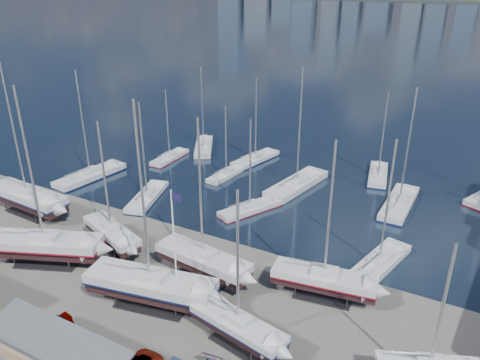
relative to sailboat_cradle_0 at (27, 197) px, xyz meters
The scene contains 23 objects.
ground 25.21m from the sailboat_cradle_0, ahead, with size 1400.00×1400.00×0.00m, color #605E59.
water 307.26m from the sailboat_cradle_0, 85.36° to the left, with size 1400.00×600.00×0.40m, color #1B2B3F.
sailboat_cradle_0 is the anchor object (origin of this frame).
sailboat_cradle_1 13.20m from the sailboat_cradle_0, 31.41° to the right, with size 12.43×7.74×19.22m.
sailboat_cradle_2 15.44m from the sailboat_cradle_0, ahead, with size 9.39×5.55×14.91m.
sailboat_cradle_3 26.45m from the sailboat_cradle_0, 15.55° to the right, with size 12.80×5.70×19.69m.
sailboat_cradle_4 27.39m from the sailboat_cradle_0, ahead, with size 10.68×4.07×16.94m.
sailboat_cradle_5 35.86m from the sailboat_cradle_0, 12.53° to the right, with size 9.12×4.12×14.37m.
sailboat_cradle_6 39.17m from the sailboat_cradle_0, ahead, with size 10.17×4.15×15.96m.
sailboat_moored_0 12.05m from the sailboat_cradle_0, 95.68° to the left, with size 4.67×11.77×17.11m.
sailboat_moored_1 24.45m from the sailboat_cradle_0, 78.89° to the left, with size 2.43×8.26×12.31m.
sailboat_moored_2 31.61m from the sailboat_cradle_0, 77.16° to the left, with size 7.36×10.07×15.08m.
sailboat_moored_3 15.13m from the sailboat_cradle_0, 42.72° to the left, with size 5.35×10.05×14.47m.
sailboat_moored_4 27.81m from the sailboat_cradle_0, 53.45° to the left, with size 2.94×7.82×11.53m.
sailboat_moored_5 34.84m from the sailboat_cradle_0, 59.59° to the left, with size 4.77×10.00×14.41m.
sailboat_moored_6 28.58m from the sailboat_cradle_0, 29.05° to the left, with size 6.11×8.98×13.15m.
sailboat_moored_7 36.30m from the sailboat_cradle_0, 40.66° to the left, with size 5.58×12.57×18.35m.
sailboat_moored_8 49.60m from the sailboat_cradle_0, 41.81° to the left, with size 4.32×9.63×13.90m.
sailboat_moored_9 43.73m from the sailboat_cradle_0, 12.20° to the left, with size 5.01×10.29×14.97m.
sailboat_moored_10 48.45m from the sailboat_cradle_0, 30.38° to the left, with size 3.32×11.27×16.78m.
car_a 25.00m from the sailboat_cradle_0, 36.04° to the right, with size 1.75×4.36×1.48m, color gray.
car_b 26.94m from the sailboat_cradle_0, 35.88° to the right, with size 1.47×4.23×1.39m, color gray.
flagpole 28.84m from the sailboat_cradle_0, 12.32° to the right, with size 1.06×0.12×12.04m.
Camera 1 is at (24.73, -40.50, 28.59)m, focal length 35.00 mm.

